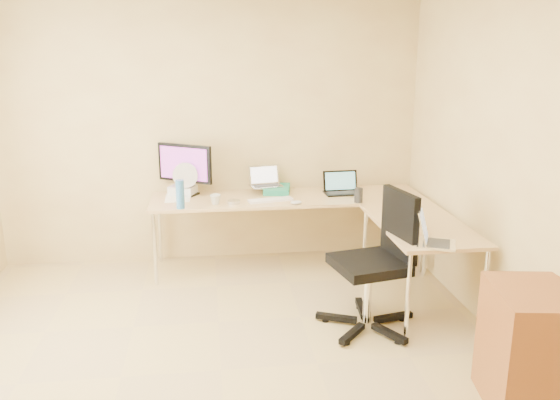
{
  "coord_description": "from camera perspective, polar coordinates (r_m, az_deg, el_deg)",
  "views": [
    {
      "loc": [
        -0.05,
        -3.54,
        2.16
      ],
      "look_at": [
        0.55,
        1.1,
        0.9
      ],
      "focal_mm": 36.98,
      "sensor_mm": 36.0,
      "label": 1
    }
  ],
  "objects": [
    {
      "name": "papers",
      "position": [
        5.66,
        -10.09,
        0.22
      ],
      "size": [
        0.24,
        0.34,
        0.01
      ],
      "primitive_type": "cube",
      "rotation": [
        0.0,
        0.0,
        0.02
      ],
      "color": "white",
      "rests_on": "desk_main"
    },
    {
      "name": "mug",
      "position": [
        5.37,
        -6.41,
        0.05
      ],
      "size": [
        0.11,
        0.11,
        0.09
      ],
      "primitive_type": "imported",
      "rotation": [
        0.0,
        0.0,
        -0.1
      ],
      "color": "silver",
      "rests_on": "desk_main"
    },
    {
      "name": "water_bottle",
      "position": [
        5.26,
        -9.85,
        0.55
      ],
      "size": [
        0.08,
        0.08,
        0.26
      ],
      "primitive_type": "cylinder",
      "rotation": [
        0.0,
        0.0,
        -0.01
      ],
      "color": "teal",
      "rests_on": "desk_main"
    },
    {
      "name": "desk_fan",
      "position": [
        5.68,
        -9.3,
        1.9
      ],
      "size": [
        0.27,
        0.27,
        0.31
      ],
      "primitive_type": "cylinder",
      "rotation": [
        0.0,
        0.0,
        -0.09
      ],
      "color": "silver",
      "rests_on": "desk_main"
    },
    {
      "name": "wall_front",
      "position": [
        1.55,
        -4.65,
        -18.56
      ],
      "size": [
        4.5,
        0.0,
        4.5
      ],
      "primitive_type": "plane",
      "rotation": [
        -1.57,
        0.0,
        0.0
      ],
      "color": "#DAC684",
      "rests_on": "ground"
    },
    {
      "name": "laptop_black",
      "position": [
        5.74,
        6.2,
        1.69
      ],
      "size": [
        0.36,
        0.27,
        0.22
      ],
      "primitive_type": "cube",
      "rotation": [
        0.0,
        0.0,
        0.05
      ],
      "color": "black",
      "rests_on": "desk_main"
    },
    {
      "name": "office_chair",
      "position": [
        4.52,
        8.76,
        -6.65
      ],
      "size": [
        0.78,
        0.78,
        1.1
      ],
      "primitive_type": "cube",
      "rotation": [
        0.0,
        0.0,
        0.21
      ],
      "color": "black",
      "rests_on": "ground"
    },
    {
      "name": "laptop_center",
      "position": [
        5.76,
        -1.38,
        2.31
      ],
      "size": [
        0.35,
        0.29,
        0.2
      ],
      "primitive_type": "cube",
      "rotation": [
        0.0,
        0.0,
        0.19
      ],
      "color": "#BCBCBC",
      "rests_on": "desk_main"
    },
    {
      "name": "desk_return",
      "position": [
        5.05,
        13.49,
        -6.17
      ],
      "size": [
        0.7,
        1.3,
        0.73
      ],
      "primitive_type": "cube",
      "color": "tan",
      "rests_on": "ground"
    },
    {
      "name": "mouse",
      "position": [
        5.35,
        1.6,
        -0.24
      ],
      "size": [
        0.11,
        0.07,
        0.04
      ],
      "primitive_type": "ellipsoid",
      "rotation": [
        0.0,
        0.0,
        -0.05
      ],
      "color": "silver",
      "rests_on": "desk_main"
    },
    {
      "name": "black_cup",
      "position": [
        5.45,
        7.77,
        0.46
      ],
      "size": [
        0.09,
        0.09,
        0.14
      ],
      "primitive_type": "cylinder",
      "rotation": [
        0.0,
        0.0,
        -0.22
      ],
      "color": "black",
      "rests_on": "desk_main"
    },
    {
      "name": "desk_main",
      "position": [
        5.73,
        0.78,
        -3.18
      ],
      "size": [
        2.65,
        0.7,
        0.73
      ],
      "primitive_type": "cube",
      "color": "tan",
      "rests_on": "ground"
    },
    {
      "name": "cabinet",
      "position": [
        3.9,
        23.5,
        -13.74
      ],
      "size": [
        0.57,
        0.66,
        0.82
      ],
      "primitive_type": "cube",
      "rotation": [
        0.0,
        0.0,
        -0.16
      ],
      "color": "#A45E40",
      "rests_on": "ground"
    },
    {
      "name": "laptop_return",
      "position": [
        4.39,
        15.3,
        -2.98
      ],
      "size": [
        0.4,
        0.36,
        0.22
      ],
      "primitive_type": "cube",
      "rotation": [
        0.0,
        0.0,
        1.16
      ],
      "color": "silver",
      "rests_on": "desk_return"
    },
    {
      "name": "white_box",
      "position": [
        5.77,
        -9.6,
        0.95
      ],
      "size": [
        0.3,
        0.26,
        0.09
      ],
      "primitive_type": "cube",
      "rotation": [
        0.0,
        0.0,
        -0.4
      ],
      "color": "silver",
      "rests_on": "desk_main"
    },
    {
      "name": "keyboard",
      "position": [
        5.46,
        -0.95,
        -0.0
      ],
      "size": [
        0.44,
        0.2,
        0.02
      ],
      "primitive_type": "cube",
      "rotation": [
        0.0,
        0.0,
        0.21
      ],
      "color": "white",
      "rests_on": "desk_main"
    },
    {
      "name": "book_stack",
      "position": [
        5.8,
        -0.31,
        1.08
      ],
      "size": [
        0.31,
        0.38,
        0.06
      ],
      "primitive_type": "cube",
      "rotation": [
        0.0,
        0.0,
        -0.18
      ],
      "color": "#1B7D5D",
      "rests_on": "desk_main"
    },
    {
      "name": "wall_back",
      "position": [
        5.85,
        -6.83,
        6.51
      ],
      "size": [
        4.5,
        0.0,
        4.5
      ],
      "primitive_type": "plane",
      "rotation": [
        1.57,
        0.0,
        0.0
      ],
      "color": "#DAC684",
      "rests_on": "ground"
    },
    {
      "name": "monitor",
      "position": [
        5.72,
        -9.38,
        2.99
      ],
      "size": [
        0.6,
        0.48,
        0.51
      ],
      "primitive_type": "cube",
      "rotation": [
        0.0,
        0.0,
        -0.56
      ],
      "color": "black",
      "rests_on": "desk_main"
    },
    {
      "name": "wall_right",
      "position": [
        4.23,
        23.39,
        2.09
      ],
      "size": [
        0.0,
        4.5,
        4.5
      ],
      "primitive_type": "plane",
      "rotation": [
        1.57,
        0.0,
        -1.57
      ],
      "color": "#DAC684",
      "rests_on": "ground"
    },
    {
      "name": "cd_stack",
      "position": [
        5.39,
        -4.6,
        -0.2
      ],
      "size": [
        0.13,
        0.13,
        0.03
      ],
      "primitive_type": "cylinder",
      "rotation": [
        0.0,
        0.0,
        -0.08
      ],
      "color": "silver",
      "rests_on": "desk_main"
    },
    {
      "name": "floor",
      "position": [
        4.15,
        -5.85,
        -16.39
      ],
      "size": [
        4.5,
        4.5,
        0.0
      ],
      "primitive_type": "plane",
      "color": "tan",
      "rests_on": "ground"
    }
  ]
}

